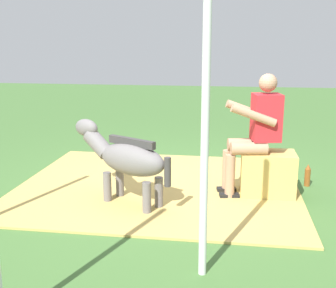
# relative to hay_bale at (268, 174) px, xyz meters

# --- Properties ---
(ground_plane) EXTENTS (24.00, 24.00, 0.00)m
(ground_plane) POSITION_rel_hay_bale_xyz_m (1.10, -0.16, -0.26)
(ground_plane) COLOR #426B33
(hay_patch) EXTENTS (3.35, 2.84, 0.02)m
(hay_patch) POSITION_rel_hay_bale_xyz_m (1.29, -0.11, -0.24)
(hay_patch) COLOR tan
(hay_patch) RESTS_ON ground
(hay_bale) EXTENTS (0.60, 0.43, 0.51)m
(hay_bale) POSITION_rel_hay_bale_xyz_m (0.00, 0.00, 0.00)
(hay_bale) COLOR tan
(hay_bale) RESTS_ON ground
(person_seated) EXTENTS (0.70, 0.49, 1.39)m
(person_seated) POSITION_rel_hay_bale_xyz_m (0.17, 0.02, 0.52)
(person_seated) COLOR tan
(person_seated) RESTS_ON ground
(pony_standing) EXTENTS (1.23, 0.81, 0.88)m
(pony_standing) POSITION_rel_hay_bale_xyz_m (1.54, 0.49, 0.26)
(pony_standing) COLOR slate
(pony_standing) RESTS_ON ground
(soda_bottle) EXTENTS (0.07, 0.07, 0.28)m
(soda_bottle) POSITION_rel_hay_bale_xyz_m (-0.51, -0.42, -0.12)
(soda_bottle) COLOR brown
(soda_bottle) RESTS_ON ground
(tent_pole_left) EXTENTS (0.06, 0.06, 2.33)m
(tent_pole_left) POSITION_rel_hay_bale_xyz_m (0.61, 1.82, 0.91)
(tent_pole_left) COLOR silver
(tent_pole_left) RESTS_ON ground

